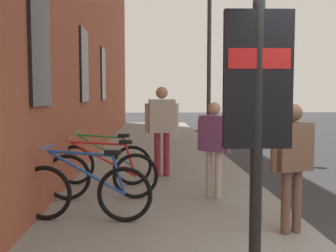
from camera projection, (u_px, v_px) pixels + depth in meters
ground at (274, 167)px, 9.60m from camera, size 60.00×60.00×0.00m
sidewalk_pavement at (160, 153)px, 11.47m from camera, size 24.00×3.50×0.12m
bicycle_far_end at (85, 191)px, 5.08m from camera, size 0.48×1.76×0.97m
bicycle_mid_rack at (102, 175)px, 6.14m from camera, size 0.48×1.77×0.97m
bicycle_end_of_row at (104, 163)px, 7.16m from camera, size 0.48×1.77×0.97m
transit_info_sign at (257, 99)px, 3.16m from camera, size 0.10×0.55×2.40m
pedestrian_crossing_street at (214, 140)px, 6.21m from camera, size 0.44×0.48×1.52m
pedestrian_by_facade at (292, 155)px, 4.59m from camera, size 0.34×0.56×1.53m
pedestrian_near_bus at (162, 122)px, 7.86m from camera, size 0.29×0.68×1.79m
street_lamp at (209, 52)px, 11.48m from camera, size 0.28×0.28×4.79m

